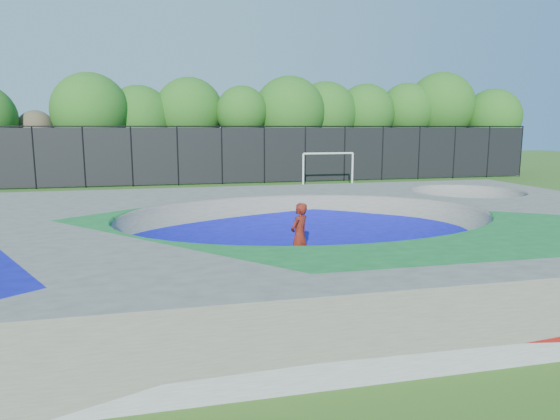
# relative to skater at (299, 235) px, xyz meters

# --- Properties ---
(ground) EXTENTS (120.00, 120.00, 0.00)m
(ground) POSITION_rel_skater_xyz_m (0.33, 0.38, -0.93)
(ground) COLOR #345D1A
(ground) RESTS_ON ground
(skate_deck) EXTENTS (22.00, 14.00, 1.50)m
(skate_deck) POSITION_rel_skater_xyz_m (0.33, 0.38, -0.18)
(skate_deck) COLOR gray
(skate_deck) RESTS_ON ground
(skater) EXTENTS (0.80, 0.77, 1.86)m
(skater) POSITION_rel_skater_xyz_m (0.00, 0.00, 0.00)
(skater) COLOR red
(skater) RESTS_ON ground
(skateboard) EXTENTS (0.75, 0.65, 0.05)m
(skateboard) POSITION_rel_skater_xyz_m (0.00, 0.00, -0.90)
(skateboard) COLOR black
(skateboard) RESTS_ON ground
(soccer_goal) EXTENTS (3.50, 0.12, 2.31)m
(soccer_goal) POSITION_rel_skater_xyz_m (6.85, 17.73, 0.68)
(soccer_goal) COLOR white
(soccer_goal) RESTS_ON ground
(fence) EXTENTS (48.09, 0.09, 4.04)m
(fence) POSITION_rel_skater_xyz_m (0.33, 21.38, 1.17)
(fence) COLOR black
(fence) RESTS_ON ground
(treeline) EXTENTS (53.72, 7.78, 8.74)m
(treeline) POSITION_rel_skater_xyz_m (1.55, 26.49, 4.17)
(treeline) COLOR #4F3427
(treeline) RESTS_ON ground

